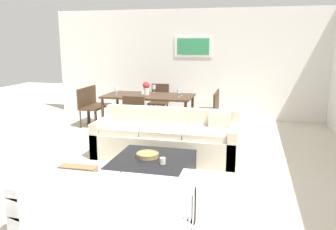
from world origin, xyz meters
TOP-DOWN VIEW (x-y plane):
  - ground_plane at (0.00, 0.00)m, footprint 18.00×18.00m
  - back_wall_unit at (0.29, 3.53)m, footprint 8.40×0.09m
  - sofa_beige at (-0.11, 0.34)m, footprint 2.37×0.90m
  - loveseat_white at (-0.11, -2.18)m, footprint 1.66×0.90m
  - coffee_table at (-0.01, -0.90)m, footprint 1.03×1.08m
  - decorative_bowl at (-0.09, -0.84)m, footprint 0.31×0.31m
  - candle_jar at (0.18, -1.04)m, footprint 0.08×0.08m
  - dining_table at (-0.97, 2.12)m, footprint 1.96×0.97m
  - dining_chair_foot at (-0.97, 1.22)m, footprint 0.44×0.44m
  - dining_chair_left_far at (-2.35, 2.33)m, footprint 0.44×0.44m
  - dining_chair_right_far at (0.42, 2.33)m, footprint 0.44×0.44m
  - dining_chair_right_near at (0.42, 1.90)m, footprint 0.44×0.44m
  - dining_chair_left_near at (-2.35, 1.90)m, footprint 0.44×0.44m
  - dining_chair_head at (-0.97, 3.01)m, footprint 0.44×0.44m
  - wine_glass_foot at (-0.97, 1.69)m, footprint 0.06×0.06m
  - wine_glass_head at (-0.97, 2.54)m, footprint 0.08×0.08m
  - wine_glass_right_far at (-0.25, 2.24)m, footprint 0.08×0.08m
  - wine_glass_left_near at (-1.68, 2.00)m, footprint 0.07×0.07m
  - wine_glass_right_near at (-0.25, 2.00)m, footprint 0.08×0.08m
  - centerpiece_vase at (-1.03, 2.16)m, footprint 0.16×0.16m

SIDE VIEW (x-z plane):
  - ground_plane at x=0.00m, z-range 0.00..0.00m
  - coffee_table at x=-0.01m, z-range 0.00..0.38m
  - sofa_beige at x=-0.11m, z-range -0.10..0.68m
  - loveseat_white at x=-0.11m, z-range -0.10..0.68m
  - decorative_bowl at x=-0.09m, z-range 0.38..0.45m
  - candle_jar at x=0.18m, z-range 0.38..0.46m
  - dining_chair_foot at x=-0.97m, z-range 0.06..0.94m
  - dining_chair_left_far at x=-2.35m, z-range 0.06..0.94m
  - dining_chair_right_far at x=0.42m, z-range 0.06..0.94m
  - dining_chair_right_near at x=0.42m, z-range 0.06..0.94m
  - dining_chair_left_near at x=-2.35m, z-range 0.06..0.94m
  - dining_chair_head at x=-0.97m, z-range 0.06..0.94m
  - dining_table at x=-0.97m, z-range 0.31..1.06m
  - wine_glass_right_far at x=-0.25m, z-range 0.78..0.92m
  - wine_glass_foot at x=-0.97m, z-range 0.78..0.95m
  - wine_glass_right_near at x=-0.25m, z-range 0.79..0.95m
  - wine_glass_left_near at x=-1.68m, z-range 0.78..0.96m
  - wine_glass_head at x=-0.97m, z-range 0.78..0.96m
  - centerpiece_vase at x=-1.03m, z-range 0.76..1.06m
  - back_wall_unit at x=0.29m, z-range 0.00..2.70m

